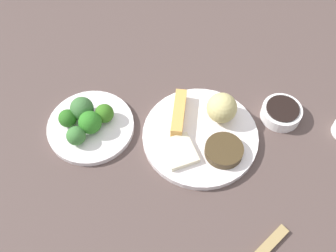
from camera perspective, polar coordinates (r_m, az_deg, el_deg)
name	(u,v)px	position (r m, az deg, el deg)	size (l,w,h in m)	color
tabletop	(205,143)	(0.93, 5.25, -2.40)	(2.20, 2.20, 0.02)	#4D3D39
main_plate	(200,136)	(0.92, 4.57, -1.43)	(0.26, 0.26, 0.02)	white
rice_scoop	(222,108)	(0.91, 7.62, 2.56)	(0.07, 0.07, 0.07)	tan
spring_roll	(179,113)	(0.92, 1.54, 1.83)	(0.12, 0.03, 0.03)	gold
crab_rangoon_wonton	(179,151)	(0.88, 1.64, -3.60)	(0.06, 0.08, 0.01)	beige
stir_fry_heap	(224,150)	(0.88, 7.91, -3.44)	(0.08, 0.08, 0.02)	#3F301A
broccoli_plate	(91,127)	(0.95, -10.86, -0.09)	(0.20, 0.20, 0.01)	white
broccoli_floret_0	(90,122)	(0.91, -10.97, 0.50)	(0.05, 0.05, 0.05)	#2A731F
broccoli_floret_1	(82,108)	(0.94, -12.09, 2.45)	(0.05, 0.05, 0.05)	#386733
broccoli_floret_2	(104,113)	(0.93, -8.99, 1.78)	(0.04, 0.04, 0.04)	#346C1B
broccoli_floret_4	(76,136)	(0.91, -12.87, -1.35)	(0.04, 0.04, 0.04)	#386F31
broccoli_floret_5	(67,118)	(0.94, -14.03, 1.07)	(0.04, 0.04, 0.04)	#28621C
soy_sauce_bowl	(281,113)	(0.98, 15.71, 1.81)	(0.09, 0.09, 0.03)	white
soy_sauce_bowl_liquid	(283,109)	(0.96, 15.94, 2.39)	(0.08, 0.08, 0.00)	black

